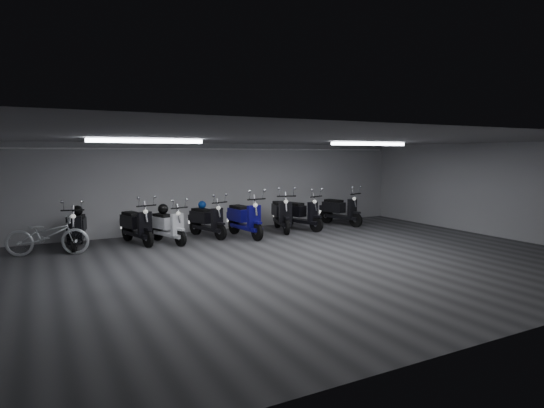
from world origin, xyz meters
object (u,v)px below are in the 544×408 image
scooter_1 (137,219)px  scooter_5 (282,208)px  scooter_8 (341,205)px  bicycle (47,230)px  helmet_0 (163,209)px  helmet_2 (202,205)px  scooter_7 (301,208)px  scooter_2 (168,220)px  helmet_1 (77,211)px  scooter_3 (207,215)px  scooter_4 (245,213)px  scooter_0 (77,223)px

scooter_1 → scooter_5: (4.52, -0.04, 0.05)m
scooter_8 → bicycle: (-9.12, -0.45, -0.09)m
helmet_0 → helmet_2: helmet_0 is taller
scooter_7 → bicycle: size_ratio=0.99×
scooter_2 → scooter_5: 3.75m
helmet_0 → helmet_1: bearing=168.0°
scooter_3 → scooter_5: size_ratio=0.92×
bicycle → helmet_0: bearing=-68.0°
scooter_4 → scooter_5: (1.48, 0.42, -0.00)m
scooter_5 → bicycle: bearing=-161.0°
scooter_8 → scooter_2: bearing=166.7°
scooter_2 → scooter_5: bearing=-13.9°
scooter_1 → helmet_0: 0.76m
scooter_5 → helmet_2: (-2.55, 0.32, 0.22)m
helmet_1 → scooter_4: bearing=-10.5°
scooter_1 → scooter_7: (5.19, -0.13, 0.01)m
scooter_5 → scooter_1: bearing=-164.5°
scooter_1 → scooter_4: scooter_4 is taller
scooter_0 → bicycle: (-0.70, -0.52, -0.06)m
scooter_0 → scooter_1: size_ratio=0.97×
scooter_5 → scooter_7: scooter_5 is taller
scooter_0 → helmet_2: scooter_0 is taller
scooter_7 → helmet_2: bearing=154.2°
scooter_0 → scooter_2: (2.29, -0.44, -0.03)m
scooter_0 → scooter_8: (8.42, -0.07, 0.03)m
scooter_2 → scooter_8: size_ratio=0.92×
helmet_0 → scooter_4: bearing=-9.1°
scooter_1 → scooter_2: scooter_1 is taller
scooter_2 → scooter_0: bearing=150.9°
scooter_5 → scooter_2: bearing=-159.8°
helmet_0 → scooter_5: bearing=0.7°
scooter_3 → helmet_2: scooter_3 is taller
scooter_0 → scooter_5: bearing=10.0°
scooter_1 → helmet_1: scooter_1 is taller
helmet_1 → helmet_0: bearing=-12.0°
scooter_4 → scooter_5: bearing=9.1°
scooter_1 → helmet_1: 1.53m
scooter_2 → helmet_2: size_ratio=7.25×
scooter_7 → helmet_0: 4.49m
scooter_0 → helmet_2: bearing=14.0°
scooter_0 → scooter_1: (1.50, -0.13, 0.02)m
scooter_3 → scooter_5: scooter_5 is taller
scooter_7 → helmet_2: size_ratio=7.91×
scooter_4 → helmet_1: 4.58m
scooter_2 → helmet_1: bearing=144.8°
scooter_2 → scooter_4: scooter_4 is taller
scooter_1 → scooter_3: size_ratio=1.02×
helmet_1 → scooter_8: bearing=-2.2°
scooter_3 → scooter_7: 3.15m
scooter_5 → bicycle: 6.73m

